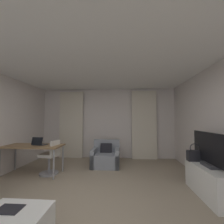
{
  "coord_description": "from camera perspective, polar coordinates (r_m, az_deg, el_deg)",
  "views": [
    {
      "loc": [
        0.58,
        -2.58,
        1.43
      ],
      "look_at": [
        0.3,
        1.41,
        1.64
      ],
      "focal_mm": 23.52,
      "sensor_mm": 36.0,
      "label": 1
    }
  ],
  "objects": [
    {
      "name": "ground_plane",
      "position": [
        3.01,
        -8.88,
        -31.4
      ],
      "size": [
        12.0,
        12.0,
        0.0
      ],
      "primitive_type": "plane",
      "color": "gray"
    },
    {
      "name": "laptop",
      "position": [
        4.42,
        -26.51,
        -10.87
      ],
      "size": [
        0.36,
        0.29,
        0.22
      ],
      "color": "#2D2D33",
      "rests_on": "desk"
    },
    {
      "name": "curtain_left_panel",
      "position": [
        5.82,
        -15.58,
        -4.68
      ],
      "size": [
        0.9,
        0.06,
        2.5
      ],
      "color": "beige",
      "rests_on": "ground"
    },
    {
      "name": "ceiling",
      "position": [
        2.9,
        -8.43,
        21.43
      ],
      "size": [
        5.12,
        6.12,
        0.06
      ],
      "primitive_type": "cube",
      "color": "white",
      "rests_on": "wall_left"
    },
    {
      "name": "curtain_right_panel",
      "position": [
        5.54,
        12.4,
        -4.81
      ],
      "size": [
        0.9,
        0.06,
        2.5
      ],
      "color": "beige",
      "rests_on": "ground"
    },
    {
      "name": "tv_flatscreen",
      "position": [
        3.37,
        33.81,
        -12.3
      ],
      "size": [
        0.2,
        1.1,
        0.64
      ],
      "color": "#333338",
      "rests_on": "tv_console"
    },
    {
      "name": "wall_window",
      "position": [
        5.64,
        -1.8,
        -4.33
      ],
      "size": [
        5.12,
        0.06,
        2.6
      ],
      "color": "silver",
      "rests_on": "ground"
    },
    {
      "name": "desk_chair",
      "position": [
        4.38,
        -22.78,
        -16.48
      ],
      "size": [
        0.48,
        0.48,
        0.88
      ],
      "color": "gray",
      "rests_on": "ground"
    },
    {
      "name": "handbag_primary",
      "position": [
        3.69,
        29.48,
        -14.43
      ],
      "size": [
        0.3,
        0.14,
        0.37
      ],
      "color": "black",
      "rests_on": "tv_console"
    },
    {
      "name": "armchair",
      "position": [
        4.78,
        -2.4,
        -17.13
      ],
      "size": [
        0.85,
        0.77,
        0.77
      ],
      "color": "gray",
      "rests_on": "ground"
    },
    {
      "name": "magazine_open",
      "position": [
        2.37,
        -35.04,
        -28.53
      ],
      "size": [
        0.28,
        0.2,
        0.01
      ],
      "color": "black",
      "rests_on": "coffee_table"
    },
    {
      "name": "tv_console",
      "position": [
        3.52,
        34.05,
        -21.61
      ],
      "size": [
        0.46,
        1.12,
        0.56
      ],
      "color": "white",
      "rests_on": "ground"
    },
    {
      "name": "desk",
      "position": [
        4.49,
        -28.26,
        -12.06
      ],
      "size": [
        1.49,
        0.65,
        0.76
      ],
      "color": "olive",
      "rests_on": "ground"
    }
  ]
}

